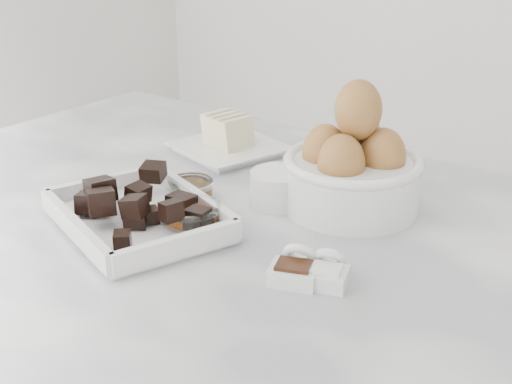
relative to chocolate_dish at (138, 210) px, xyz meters
The scene contains 9 objects.
marble_slab 0.13m from the chocolate_dish, 43.55° to the left, with size 1.20×0.80×0.04m, color silver.
chocolate_dish is the anchor object (origin of this frame).
butter_plate 0.31m from the chocolate_dish, 107.27° to the left, with size 0.19×0.19×0.06m.
sugar_ramekin 0.20m from the chocolate_dish, 59.83° to the left, with size 0.08×0.08×0.05m.
egg_bowl 0.29m from the chocolate_dish, 49.48° to the left, with size 0.19×0.19×0.18m.
honey_bowl 0.12m from the chocolate_dish, 95.99° to the left, with size 0.06×0.06×0.03m.
zest_bowl 0.07m from the chocolate_dish, 31.89° to the left, with size 0.08×0.08×0.04m.
vanilla_spoon 0.24m from the chocolate_dish, ahead, with size 0.07×0.08×0.04m.
salt_spoon 0.27m from the chocolate_dish, ahead, with size 0.06×0.07×0.04m.
Camera 1 is at (0.55, -0.66, 1.35)m, focal length 50.00 mm.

